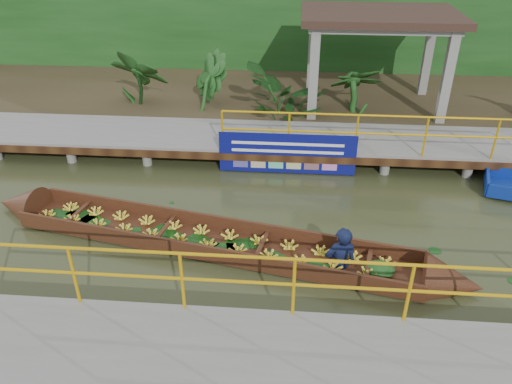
{
  "coord_description": "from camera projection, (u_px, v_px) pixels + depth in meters",
  "views": [
    {
      "loc": [
        0.7,
        -8.47,
        5.87
      ],
      "look_at": [
        -0.02,
        0.5,
        0.6
      ],
      "focal_mm": 35.0,
      "sensor_mm": 36.0,
      "label": 1
    }
  ],
  "objects": [
    {
      "name": "tropical_plants",
      "position": [
        350.0,
        89.0,
        14.06
      ],
      "size": [
        14.3,
        1.3,
        1.62
      ],
      "color": "#153C13",
      "rests_on": "ground"
    },
    {
      "name": "ground",
      "position": [
        255.0,
        229.0,
        10.3
      ],
      "size": [
        80.0,
        80.0,
        0.0
      ],
      "primitive_type": "plane",
      "color": "#30361B",
      "rests_on": "ground"
    },
    {
      "name": "foliage_backdrop",
      "position": [
        278.0,
        25.0,
        17.89
      ],
      "size": [
        30.0,
        0.8,
        4.0
      ],
      "primitive_type": "cube",
      "color": "#153C13",
      "rests_on": "ground"
    },
    {
      "name": "pavilion",
      "position": [
        379.0,
        25.0,
        14.09
      ],
      "size": [
        4.4,
        3.0,
        3.0
      ],
      "color": "slate",
      "rests_on": "ground"
    },
    {
      "name": "land_strip",
      "position": [
        274.0,
        96.0,
        16.64
      ],
      "size": [
        30.0,
        8.0,
        0.45
      ],
      "primitive_type": "cube",
      "color": "#35291A",
      "rests_on": "ground"
    },
    {
      "name": "blue_banner",
      "position": [
        287.0,
        154.0,
        12.11
      ],
      "size": [
        3.33,
        0.04,
        1.04
      ],
      "color": "navy",
      "rests_on": "ground"
    },
    {
      "name": "far_dock",
      "position": [
        267.0,
        140.0,
        13.01
      ],
      "size": [
        16.0,
        2.06,
        1.66
      ],
      "color": "slate",
      "rests_on": "ground"
    },
    {
      "name": "vendor_boat",
      "position": [
        227.0,
        240.0,
        9.62
      ],
      "size": [
        9.91,
        3.01,
        2.06
      ],
      "rotation": [
        0.0,
        0.0,
        -0.21
      ],
      "color": "#381C0F",
      "rests_on": "ground"
    }
  ]
}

